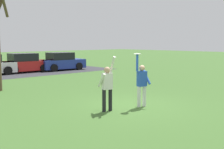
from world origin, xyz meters
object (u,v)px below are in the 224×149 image
Objects in this scene: frisbee_disc at (137,54)px; parked_car_red at (24,64)px; parked_car_blue at (61,62)px; person_catcher at (142,82)px; person_defender at (107,85)px.

frisbee_disc is 15.20m from parked_car_red.
person_catcher is at bearing -107.61° from parked_car_blue.
person_defender is 15.08m from parked_car_red.
frisbee_disc is 0.07× the size of parked_car_red.
frisbee_disc is at bearing -0.00° from person_defender.
parked_car_red is at bearing 90.08° from person_defender.
parked_car_red is 1.00× the size of parked_car_blue.
parked_car_red is (2.38, 14.97, -0.25)m from person_catcher.
person_catcher is at bearing -0.00° from person_defender.
frisbee_disc reaches higher than person_defender.
person_defender reaches higher than parked_car_blue.
person_defender reaches higher than parked_car_red.
person_defender is at bearing 0.00° from person_catcher.
frisbee_disc is at bearing -108.43° from parked_car_blue.
parked_car_blue is (3.28, -0.56, 0.00)m from parked_car_red.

